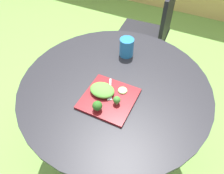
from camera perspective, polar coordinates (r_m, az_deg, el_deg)
The scene contains 10 objects.
ground_plane at distance 1.83m, azimuth 0.52°, elevation -15.10°, with size 12.00×12.00×0.00m, color #669342.
patio_table at distance 1.40m, azimuth 0.67°, elevation -5.37°, with size 1.07×1.07×0.73m.
patio_chair at distance 2.05m, azimuth 10.29°, elevation 14.35°, with size 0.47×0.47×0.90m.
salad_plate at distance 1.16m, azimuth -0.80°, elevation -2.99°, with size 0.26×0.26×0.01m, color maroon.
drinking_glass at distance 1.40m, azimuth 3.76°, elevation 9.97°, with size 0.09×0.09×0.12m.
fork at distance 1.18m, azimuth -0.53°, elevation -1.11°, with size 0.08×0.15×0.00m.
lettuce_mound at distance 1.17m, azimuth -2.53°, elevation -0.78°, with size 0.13×0.11×0.04m, color #519338.
broccoli_floret_0 at distance 1.11m, azimuth 1.23°, elevation -3.35°, with size 0.04×0.04×0.05m.
broccoli_floret_1 at distance 1.09m, azimuth -3.94°, elevation -4.80°, with size 0.05×0.05×0.06m.
cucumber_slice_0 at distance 1.19m, azimuth 2.74°, elevation -0.89°, with size 0.05×0.05×0.01m, color #8EB766.
Camera 1 is at (0.35, -0.76, 1.63)m, focal length 35.53 mm.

